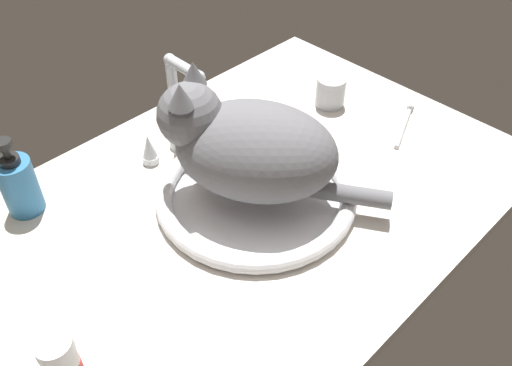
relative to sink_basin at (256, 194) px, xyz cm
name	(u,v)px	position (x,y,z in cm)	size (l,w,h in cm)	color
countertop	(242,208)	(-2.49, 1.26, -2.88)	(106.78, 70.34, 3.00)	silver
sink_basin	(256,194)	(0.00, 0.00, 0.00)	(36.36, 36.36, 3.09)	white
faucet	(178,115)	(0.00, 21.13, 6.79)	(17.59, 11.22, 20.94)	silver
cat	(244,146)	(-1.09, 1.72, 10.69)	(31.05, 37.83, 21.96)	slate
soap_pump_bottle	(19,185)	(-30.62, 27.28, 4.40)	(6.28, 6.28, 15.33)	teal
pill_bottle	(62,364)	(-42.93, -7.25, 3.12)	(4.88, 4.88, 9.71)	white
metal_jar	(331,91)	(33.05, 9.97, 1.98)	(6.51, 6.51, 6.70)	#B2B5BA
toothbrush	(405,123)	(38.25, -6.33, -0.76)	(15.61, 7.46, 1.70)	silver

